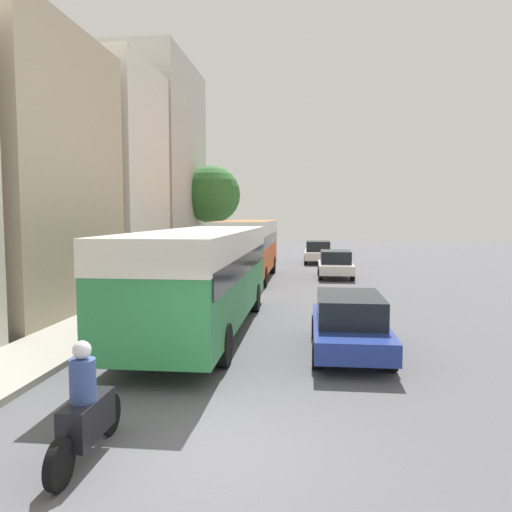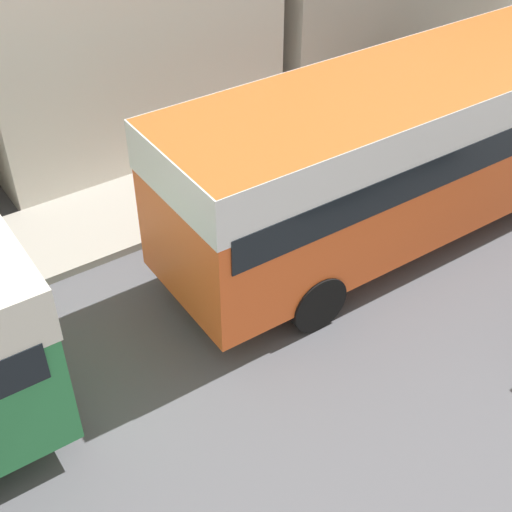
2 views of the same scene
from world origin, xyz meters
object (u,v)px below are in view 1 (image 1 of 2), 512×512
car_crossing (349,322)px  pedestrian_near_curb (123,292)px  bus_following (248,241)px  motorcycle_behind_lead (86,413)px  car_far_curb (335,264)px  bus_lead (203,266)px  car_distant (318,252)px

car_crossing → pedestrian_near_curb: size_ratio=2.74×
bus_following → motorcycle_behind_lead: bus_following is taller
car_crossing → car_far_curb: size_ratio=1.16×
car_far_curb → pedestrian_near_curb: size_ratio=2.36×
bus_following → car_crossing: bearing=-72.9°
car_far_curb → pedestrian_near_curb: (-7.37, -12.41, 0.22)m
bus_lead → car_crossing: bearing=-23.4°
car_far_curb → car_distant: car_distant is taller
bus_following → car_far_curb: size_ratio=2.38×
pedestrian_near_curb → car_distant: bearing=72.7°
car_crossing → pedestrian_near_curb: (-6.97, 2.78, 0.23)m
motorcycle_behind_lead → pedestrian_near_curb: (-2.85, 8.79, 0.31)m
bus_lead → car_far_curb: 14.20m
car_crossing → motorcycle_behind_lead: bearing=-124.4°
car_crossing → car_far_curb: 15.20m
bus_following → pedestrian_near_curb: 11.61m
bus_lead → car_far_curb: bearing=71.3°
motorcycle_behind_lead → pedestrian_near_curb: size_ratio=1.33×
car_distant → pedestrian_near_curb: size_ratio=2.66×
bus_following → car_crossing: bus_following is taller
motorcycle_behind_lead → car_far_curb: size_ratio=0.57×
car_distant → pedestrian_near_curb: 21.97m
motorcycle_behind_lead → pedestrian_near_curb: 9.25m
bus_lead → motorcycle_behind_lead: (0.02, -7.80, -1.28)m
bus_lead → car_distant: size_ratio=2.39×
bus_following → car_crossing: size_ratio=2.05×
car_crossing → pedestrian_near_curb: bearing=158.3°
bus_lead → car_distant: (3.71, 21.96, -1.14)m
bus_lead → bus_following: 12.25m
car_distant → bus_lead: bearing=-99.6°
bus_following → pedestrian_near_curb: bearing=-103.2°
motorcycle_behind_lead → car_far_curb: motorcycle_behind_lead is taller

